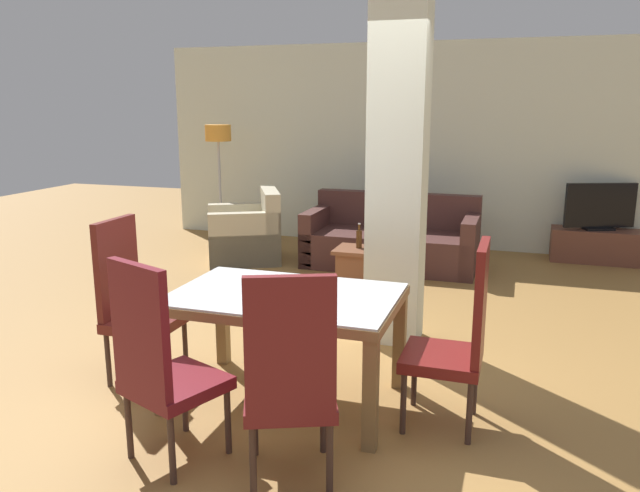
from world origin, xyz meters
TOP-DOWN VIEW (x-y plane):
  - ground_plane at (0.00, 0.00)m, footprint 18.00×18.00m
  - back_wall at (-0.00, 4.89)m, footprint 7.20×0.09m
  - divider_pillar at (0.45, 1.31)m, footprint 0.44×0.35m
  - dining_table at (0.00, 0.00)m, footprint 1.43×0.94m
  - dining_chair_near_right at (0.36, -0.86)m, footprint 0.60×0.60m
  - dining_chair_head_right at (1.10, 0.00)m, footprint 0.46×0.46m
  - dining_chair_head_left at (-1.14, 0.00)m, footprint 0.46×0.46m
  - dining_chair_near_left at (-0.36, -0.90)m, footprint 0.60×0.60m
  - sofa at (-0.06, 3.66)m, footprint 2.01×0.93m
  - armchair at (-1.81, 3.37)m, footprint 1.14×1.14m
  - coffee_table at (-0.15, 2.73)m, footprint 0.62×0.45m
  - bottle at (-0.23, 2.76)m, footprint 0.06×0.06m
  - tv_stand at (2.31, 4.61)m, footprint 1.06×0.40m
  - tv_screen at (2.31, 4.61)m, footprint 0.83×0.35m
  - floor_lamp at (-2.60, 4.21)m, footprint 0.35×0.35m

SIDE VIEW (x-z plane):
  - ground_plane at x=0.00m, z-range 0.00..0.00m
  - tv_stand at x=2.31m, z-range 0.00..0.41m
  - coffee_table at x=-0.15m, z-range 0.01..0.41m
  - sofa at x=-0.06m, z-range -0.13..0.71m
  - armchair at x=-1.81m, z-range -0.14..0.74m
  - bottle at x=-0.23m, z-range 0.37..0.64m
  - dining_table at x=0.00m, z-range 0.21..0.95m
  - dining_chair_near_right at x=0.36m, z-range 0.02..1.16m
  - dining_chair_head_right at x=1.10m, z-range 0.02..1.16m
  - dining_chair_head_left at x=-1.14m, z-range 0.02..1.16m
  - dining_chair_near_left at x=-0.36m, z-range 0.02..1.16m
  - tv_screen at x=2.31m, z-range 0.40..0.97m
  - divider_pillar at x=0.45m, z-range 0.00..2.70m
  - back_wall at x=0.00m, z-range 0.00..2.70m
  - floor_lamp at x=-2.60m, z-range 0.56..2.19m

